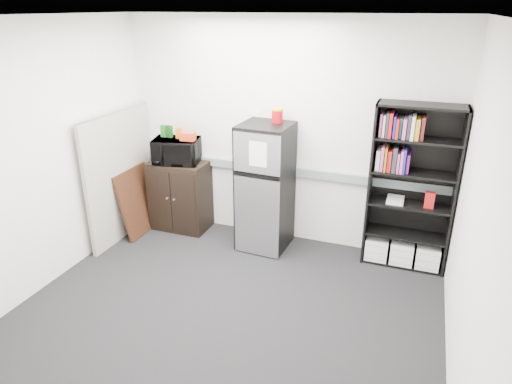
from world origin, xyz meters
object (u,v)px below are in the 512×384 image
bookshelf (411,190)px  cabinet (180,195)px  cubicle_partition (121,175)px  refrigerator (265,187)px  microwave (177,151)px

bookshelf → cabinet: 2.88m
cubicle_partition → refrigerator: (1.79, 0.34, -0.05)m
bookshelf → cabinet: bookshelf is taller
bookshelf → refrigerator: size_ratio=1.21×
cubicle_partition → microwave: cubicle_partition is taller
microwave → refrigerator: 1.25m
cabinet → refrigerator: refrigerator is taller
cubicle_partition → refrigerator: 1.83m
cabinet → microwave: size_ratio=1.63×
bookshelf → microwave: 2.85m
bookshelf → cabinet: size_ratio=2.01×
cubicle_partition → microwave: bearing=34.7°
bookshelf → microwave: bookshelf is taller
microwave → refrigerator: refrigerator is taller
cubicle_partition → cabinet: cubicle_partition is taller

